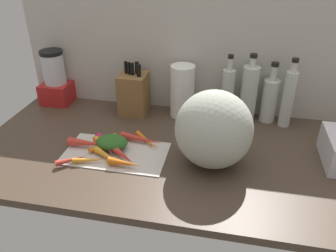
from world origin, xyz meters
TOP-DOWN VIEW (x-y plane):
  - ground_plane at (0.00, 0.00)cm, footprint 170.00×80.00cm
  - wall_back at (0.00, 38.50)cm, footprint 170.00×3.00cm
  - cutting_board at (-27.43, -7.93)cm, footprint 39.79×22.60cm
  - carrot_0 at (-31.92, -6.52)cm, footprint 12.85×13.95cm
  - carrot_1 at (-39.31, -6.64)cm, footprint 15.97×3.59cm
  - carrot_2 at (-41.15, -17.62)cm, footprint 10.50×8.59cm
  - carrot_3 at (-19.51, 0.90)cm, footprint 18.19×5.94cm
  - carrot_4 at (-21.06, -16.27)cm, footprint 12.47×3.92cm
  - carrot_5 at (-28.91, -13.03)cm, footprint 12.63×9.20cm
  - carrot_6 at (-32.13, -5.44)cm, footprint 11.48×11.68cm
  - carrot_7 at (-17.02, 0.88)cm, footprint 12.57×12.05cm
  - carrot_8 at (-33.76, -0.34)cm, footprint 10.16×10.25cm
  - carrot_9 at (-24.04, -11.13)cm, footprint 14.59×12.75cm
  - carrot_10 at (-34.31, -16.21)cm, footprint 13.00×5.22cm
  - carrot_greens_pile at (-29.60, -5.39)cm, footprint 12.42×9.55cm
  - winter_squash at (9.55, -6.83)cm, footprint 27.63×24.95cm
  - knife_block at (-30.22, 27.66)cm, footprint 12.42×13.22cm
  - blender_appliance at (-71.51, 31.45)cm, footprint 14.19×14.19cm
  - paper_towel_roll at (-7.58, 29.50)cm, footprint 10.99×10.99cm
  - bottle_0 at (12.70, 31.51)cm, footprint 5.69×5.69cm
  - bottle_1 at (22.09, 31.36)cm, footprint 7.31×7.31cm
  - bottle_2 at (31.37, 32.17)cm, footprint 6.95×6.95cm
  - bottle_3 at (38.57, 28.81)cm, footprint 5.04×5.04cm

SIDE VIEW (x-z plane):
  - ground_plane at x=0.00cm, z-range -3.00..0.00cm
  - cutting_board at x=-27.43cm, z-range 0.00..0.80cm
  - carrot_10 at x=-34.31cm, z-range 0.80..2.83cm
  - carrot_6 at x=-32.13cm, z-range 0.80..2.84cm
  - carrot_7 at x=-17.02cm, z-range 0.80..2.91cm
  - carrot_2 at x=-41.15cm, z-range 0.80..3.01cm
  - carrot_5 at x=-28.91cm, z-range 0.80..3.50cm
  - carrot_4 at x=-21.06cm, z-range 0.80..3.93cm
  - carrot_3 at x=-19.51cm, z-range 0.80..3.94cm
  - carrot_8 at x=-33.76cm, z-range 0.80..3.99cm
  - carrot_0 at x=-31.92cm, z-range 0.80..4.16cm
  - carrot_1 at x=-39.31cm, z-range 0.80..4.30cm
  - carrot_9 at x=-24.04cm, z-range 0.80..4.38cm
  - carrot_greens_pile at x=-29.60cm, z-range 0.80..6.05cm
  - knife_block at x=-30.22cm, z-range -2.43..22.29cm
  - bottle_2 at x=31.37cm, z-range -3.07..24.41cm
  - blender_appliance at x=-71.51cm, z-range -1.85..24.76cm
  - bottle_0 at x=12.70cm, z-range -2.82..27.07cm
  - paper_towel_roll at x=-7.58cm, z-range 0.00..24.26cm
  - bottle_1 at x=22.09cm, z-range -2.32..28.55cm
  - bottle_3 at x=38.57cm, z-range -2.07..28.83cm
  - winter_squash at x=9.55cm, z-range 0.00..28.95cm
  - wall_back at x=0.00cm, z-range 0.00..60.00cm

